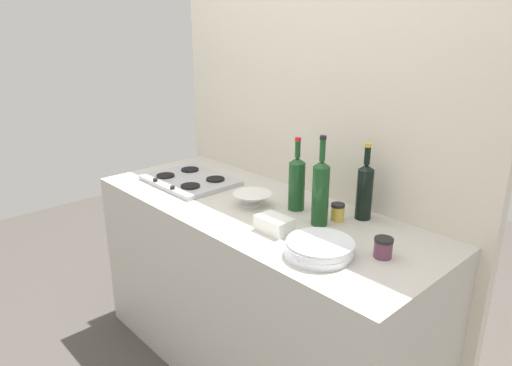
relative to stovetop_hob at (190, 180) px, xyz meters
name	(u,v)px	position (x,y,z in m)	size (l,w,h in m)	color
ground_plane	(256,363)	(0.51, 0.02, -0.91)	(6.00, 6.00, 0.00)	#47423D
counter_block	(256,290)	(0.51, 0.02, -0.46)	(1.80, 0.70, 0.90)	beige
backsplash_panel	(311,147)	(0.51, 0.40, 0.21)	(1.90, 0.06, 2.25)	beige
stovetop_hob	(190,180)	(0.00, 0.00, 0.00)	(0.47, 0.36, 0.04)	#B2B2B7
plate_stack	(319,248)	(1.02, -0.14, 0.02)	(0.26, 0.26, 0.06)	white
wine_bottle_leftmost	(297,182)	(0.65, 0.14, 0.12)	(0.08, 0.08, 0.34)	#19471E
wine_bottle_mid_left	(321,191)	(0.83, 0.09, 0.14)	(0.07, 0.07, 0.39)	#19471E
wine_bottle_mid_right	(365,190)	(0.92, 0.28, 0.12)	(0.07, 0.07, 0.34)	black
mixing_bowl	(253,199)	(0.48, 0.02, 0.02)	(0.19, 0.19, 0.06)	white
butter_dish	(274,224)	(0.75, -0.11, 0.02)	(0.15, 0.10, 0.06)	white
condiment_jar_front	(383,248)	(1.19, 0.03, 0.02)	(0.07, 0.07, 0.08)	#66384C
condiment_jar_rear	(338,212)	(0.86, 0.18, 0.03)	(0.06, 0.06, 0.08)	gold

